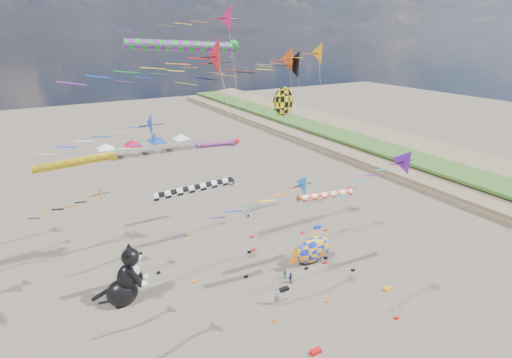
{
  "coord_description": "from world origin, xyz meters",
  "views": [
    {
      "loc": [
        -17.69,
        -17.54,
        23.17
      ],
      "look_at": [
        -0.69,
        12.0,
        10.55
      ],
      "focal_mm": 28.0,
      "sensor_mm": 36.0,
      "label": 1
    }
  ],
  "objects": [
    {
      "name": "fish_inflatable",
      "position": [
        5.91,
        11.57,
        1.49
      ],
      "size": [
        6.03,
        2.43,
        3.79
      ],
      "color": "#122BB6",
      "rests_on": "ground"
    },
    {
      "name": "windsock_4",
      "position": [
        -4.84,
        16.52,
        21.98
      ],
      "size": [
        11.45,
        0.92,
        22.5
      ],
      "color": "#198D27",
      "rests_on": "ground"
    },
    {
      "name": "child_blue",
      "position": [
        1.78,
        9.51,
        0.59
      ],
      "size": [
        0.75,
        0.51,
        1.18
      ],
      "primitive_type": "imported",
      "rotation": [
        0.0,
        0.0,
        0.35
      ],
      "color": "#272493",
      "rests_on": "ground"
    },
    {
      "name": "windsock_1",
      "position": [
        1.59,
        24.75,
        10.5
      ],
      "size": [
        7.03,
        0.7,
        10.93
      ],
      "color": "red",
      "rests_on": "ground"
    },
    {
      "name": "delta_kite_0",
      "position": [
        3.39,
        0.65,
        14.57
      ],
      "size": [
        8.48,
        1.89,
        15.86
      ],
      "color": "#5E1493",
      "rests_on": "ground"
    },
    {
      "name": "delta_kite_2",
      "position": [
        -7.75,
        23.64,
        12.31
      ],
      "size": [
        9.81,
        1.85,
        13.61
      ],
      "color": "blue",
      "rests_on": "ground"
    },
    {
      "name": "delta_kite_6",
      "position": [
        4.16,
        11.28,
        21.11
      ],
      "size": [
        9.56,
        1.99,
        22.47
      ],
      "color": "#FFA30F",
      "rests_on": "ground"
    },
    {
      "name": "delta_kite_7",
      "position": [
        -13.41,
        17.57,
        9.42
      ],
      "size": [
        9.08,
        1.75,
        10.66
      ],
      "color": "orange",
      "rests_on": "ground"
    },
    {
      "name": "kite_bag_2",
      "position": [
        11.32,
        17.46,
        0.15
      ],
      "size": [
        0.9,
        0.44,
        0.3
      ],
      "primitive_type": "cube",
      "color": "#162DE0",
      "rests_on": "ground"
    },
    {
      "name": "kite_bag_0",
      "position": [
        9.18,
        3.92,
        0.15
      ],
      "size": [
        0.9,
        0.44,
        0.3
      ],
      "primitive_type": "cube",
      "color": "orange",
      "rests_on": "ground"
    },
    {
      "name": "delta_kite_8",
      "position": [
        -1.62,
        5.38,
        11.86
      ],
      "size": [
        10.44,
        1.71,
        13.15
      ],
      "color": "#197CE2",
      "rests_on": "ground"
    },
    {
      "name": "windsock_0",
      "position": [
        -14.29,
        22.28,
        11.48
      ],
      "size": [
        8.93,
        0.81,
        11.93
      ],
      "color": "#F6B014",
      "rests_on": "ground"
    },
    {
      "name": "person_adult",
      "position": [
        -1.17,
        7.44,
        0.93
      ],
      "size": [
        0.71,
        0.5,
        1.86
      ],
      "primitive_type": "imported",
      "rotation": [
        0.0,
        0.0,
        0.08
      ],
      "color": "gray",
      "rests_on": "ground"
    },
    {
      "name": "delta_kite_3",
      "position": [
        -10.38,
        14.29,
        15.97
      ],
      "size": [
        10.99,
        2.18,
        17.38
      ],
      "color": "#0840BD",
      "rests_on": "ground"
    },
    {
      "name": "delta_kite_5",
      "position": [
        4.57,
        17.17,
        20.34
      ],
      "size": [
        13.52,
        2.78,
        21.98
      ],
      "color": "#D94A14",
      "rests_on": "ground"
    },
    {
      "name": "ground",
      "position": [
        0.0,
        0.0,
        0.0
      ],
      "size": [
        260.0,
        260.0,
        0.0
      ],
      "primitive_type": "plane",
      "color": "brown",
      "rests_on": "ground"
    },
    {
      "name": "delta_kite_9",
      "position": [
        -7.05,
        5.58,
        21.52
      ],
      "size": [
        12.98,
        2.78,
        23.15
      ],
      "color": "red",
      "rests_on": "ground"
    },
    {
      "name": "parked_car",
      "position": [
        18.83,
        58.0,
        0.55
      ],
      "size": [
        3.44,
        2.54,
        1.09
      ],
      "primitive_type": "imported",
      "rotation": [
        0.0,
        0.0,
        1.12
      ],
      "color": "#26262D",
      "rests_on": "ground"
    },
    {
      "name": "kite_bag_1",
      "position": [
        0.58,
        8.81,
        0.15
      ],
      "size": [
        0.9,
        0.44,
        0.3
      ],
      "primitive_type": "cube",
      "color": "black",
      "rests_on": "ground"
    },
    {
      "name": "delta_kite_10",
      "position": [
        -0.3,
        19.47,
        24.2
      ],
      "size": [
        12.8,
        2.71,
        25.82
      ],
      "color": "#D11C5F",
      "rests_on": "ground"
    },
    {
      "name": "kite_bag_3",
      "position": [
        -1.73,
        1.02,
        0.15
      ],
      "size": [
        0.9,
        0.44,
        0.3
      ],
      "primitive_type": "cube",
      "color": "red",
      "rests_on": "ground"
    },
    {
      "name": "delta_kite_4",
      "position": [
        6.38,
        16.37,
        19.89
      ],
      "size": [
        16.46,
        2.96,
        21.62
      ],
      "color": "black",
      "rests_on": "ground"
    },
    {
      "name": "cat_inflatable",
      "position": [
        -12.77,
        14.67,
        2.89
      ],
      "size": [
        4.73,
        3.38,
        5.77
      ],
      "primitive_type": null,
      "rotation": [
        0.0,
        0.0,
        -0.32
      ],
      "color": "black",
      "rests_on": "ground"
    },
    {
      "name": "angelfish_kite",
      "position": [
        2.38,
        12.68,
        17.05
      ],
      "size": [
        3.74,
        3.02,
        18.51
      ],
      "color": "yellow",
      "rests_on": "ground"
    },
    {
      "name": "windsock_3",
      "position": [
        -6.14,
        12.49,
        10.55
      ],
      "size": [
        8.62,
        0.75,
        10.98
      ],
      "color": "black",
      "rests_on": "ground"
    },
    {
      "name": "delta_kite_1",
      "position": [
        -2.32,
        16.7,
        20.32
      ],
      "size": [
        11.82,
        2.39,
        21.81
      ],
      "color": "yellow",
      "rests_on": "ground"
    },
    {
      "name": "windsock_2",
      "position": [
        4.57,
        8.03,
        9.29
      ],
      "size": [
        7.41,
        0.67,
        9.7
      ],
      "color": "#EE3B10",
      "rests_on": "ground"
    },
    {
      "name": "tent_row",
      "position": [
        1.5,
        60.0,
        3.15
      ],
      "size": [
        19.2,
        4.2,
        3.8
      ],
      "color": "white",
      "rests_on": "ground"
    },
    {
      "name": "child_green",
      "position": [
        1.68,
        10.31,
        0.51
      ],
      "size": [
        0.6,
        0.54,
        1.02
      ],
      "primitive_type": "imported",
      "rotation": [
        0.0,
        0.0,
        -0.36
      ],
      "color": "#20864E",
      "rests_on": "ground"
    }
  ]
}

